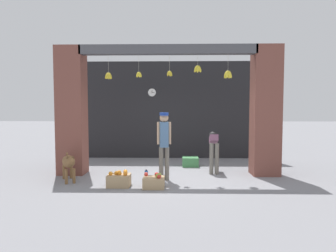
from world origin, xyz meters
TOP-DOWN VIEW (x-y plane):
  - ground_plane at (0.00, 0.00)m, footprint 60.00×60.00m
  - shop_back_wall at (0.00, 2.90)m, footprint 6.44×0.12m
  - shop_pillar_left at (-2.57, 0.30)m, footprint 0.70×0.60m
  - shop_pillar_right at (2.57, 0.30)m, footprint 0.70×0.60m
  - storefront_awning at (0.01, 0.12)m, footprint 4.54×0.28m
  - dog at (-2.37, -0.56)m, footprint 0.60×0.98m
  - shopkeeper at (-0.08, -0.39)m, footprint 0.34×0.28m
  - worker_stooping at (1.25, 0.54)m, footprint 0.27×0.83m
  - fruit_crate_oranges at (-1.08, -0.98)m, footprint 0.50×0.41m
  - fruit_crate_apples at (-0.27, -1.08)m, footprint 0.47×0.40m
  - produce_box_green at (0.65, 1.37)m, footprint 0.48×0.43m
  - water_bottle at (-0.51, -0.42)m, footprint 0.08×0.08m
  - wall_clock at (-0.62, 2.82)m, footprint 0.29×0.03m

SIDE VIEW (x-z plane):
  - ground_plane at x=0.00m, z-range 0.00..0.00m
  - water_bottle at x=-0.51m, z-range -0.01..0.26m
  - fruit_crate_apples at x=-0.27m, z-range -0.03..0.29m
  - produce_box_green at x=0.65m, z-range 0.00..0.28m
  - fruit_crate_oranges at x=-1.08m, z-range -0.03..0.33m
  - dog at x=-2.37m, z-range 0.12..0.81m
  - worker_stooping at x=1.25m, z-range 0.18..1.27m
  - shopkeeper at x=-0.08m, z-range 0.15..1.82m
  - shop_back_wall at x=0.00m, z-range 0.00..3.38m
  - shop_pillar_left at x=-2.57m, z-range 0.00..3.38m
  - shop_pillar_right at x=2.57m, z-range 0.00..3.38m
  - wall_clock at x=-0.62m, z-range 2.16..2.45m
  - storefront_awning at x=0.01m, z-range 2.78..3.65m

